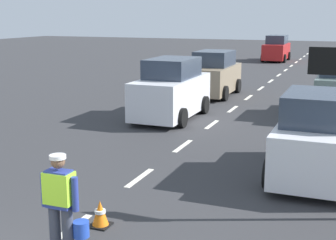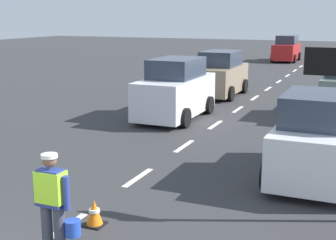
{
  "view_description": "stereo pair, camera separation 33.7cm",
  "coord_description": "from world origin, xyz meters",
  "views": [
    {
      "loc": [
        4.56,
        -4.0,
        3.77
      ],
      "look_at": [
        0.12,
        7.23,
        1.1
      ],
      "focal_mm": 51.09,
      "sensor_mm": 36.0,
      "label": 1
    },
    {
      "loc": [
        4.87,
        -3.88,
        3.77
      ],
      "look_at": [
        0.12,
        7.23,
        1.1
      ],
      "focal_mm": 51.09,
      "sensor_mm": 36.0,
      "label": 2
    }
  ],
  "objects": [
    {
      "name": "road_worker",
      "position": [
        0.42,
        1.91,
        0.93
      ],
      "size": [
        0.76,
        0.37,
        1.67
      ],
      "color": "#383D4C",
      "rests_on": "ground"
    },
    {
      "name": "car_oncoming_second",
      "position": [
        -1.7,
        17.71,
        0.98
      ],
      "size": [
        2.0,
        3.97,
        2.1
      ],
      "color": "gray",
      "rests_on": "ground"
    },
    {
      "name": "lane_center_line",
      "position": [
        0.0,
        25.2,
        0.0
      ],
      "size": [
        0.14,
        46.4,
        0.01
      ],
      "color": "silver",
      "rests_on": "ground"
    },
    {
      "name": "car_oncoming_lead",
      "position": [
        -1.72,
        12.23,
        1.03
      ],
      "size": [
        2.0,
        4.15,
        2.21
      ],
      "color": "silver",
      "rests_on": "ground"
    },
    {
      "name": "car_oncoming_third",
      "position": [
        -1.72,
        36.3,
        0.98
      ],
      "size": [
        1.96,
        4.23,
        2.11
      ],
      "color": "red",
      "rests_on": "ground"
    },
    {
      "name": "traffic_cone_near",
      "position": [
        0.44,
        3.07,
        0.24
      ],
      "size": [
        0.36,
        0.36,
        0.49
      ],
      "color": "black",
      "rests_on": "ground"
    },
    {
      "name": "car_parked_curbside",
      "position": [
        3.86,
        7.3,
        0.95
      ],
      "size": [
        2.03,
        3.81,
        2.04
      ],
      "color": "silver",
      "rests_on": "ground"
    },
    {
      "name": "ground_plane",
      "position": [
        0.0,
        21.0,
        0.0
      ],
      "size": [
        96.0,
        96.0,
        0.0
      ],
      "primitive_type": "plane",
      "color": "#333335"
    }
  ]
}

